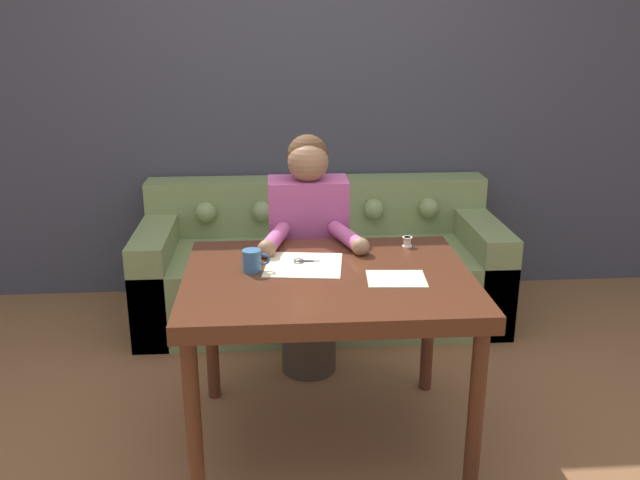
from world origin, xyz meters
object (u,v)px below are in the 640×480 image
object	(u,v)px
person	(308,258)
mug	(252,261)
dining_table	(328,293)
thread_spool	(407,242)
couch	(320,268)
scissors	(308,262)

from	to	relation	value
person	mug	size ratio (longest dim) A/B	10.88
dining_table	thread_spool	world-z (taller)	thread_spool
couch	person	distance (m)	0.80
couch	thread_spool	distance (m)	1.18
person	mug	world-z (taller)	person
scissors	thread_spool	size ratio (longest dim) A/B	4.34
scissors	mug	xyz separation A→B (m)	(-0.23, -0.09, 0.04)
couch	thread_spool	xyz separation A→B (m)	(0.32, -1.02, 0.51)
mug	thread_spool	bearing A→B (deg)	20.72
scissors	thread_spool	world-z (taller)	thread_spool
person	scissors	size ratio (longest dim) A/B	6.30
scissors	mug	bearing A→B (deg)	-159.04
dining_table	scissors	world-z (taller)	scissors
person	scissors	bearing A→B (deg)	-93.28
person	thread_spool	bearing A→B (deg)	-34.96
dining_table	thread_spool	distance (m)	0.51
dining_table	mug	distance (m)	0.33
couch	person	world-z (taller)	person
scissors	person	bearing A→B (deg)	86.72
dining_table	couch	xyz separation A→B (m)	(0.06, 1.33, -0.40)
couch	mug	world-z (taller)	mug
couch	scissors	world-z (taller)	couch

